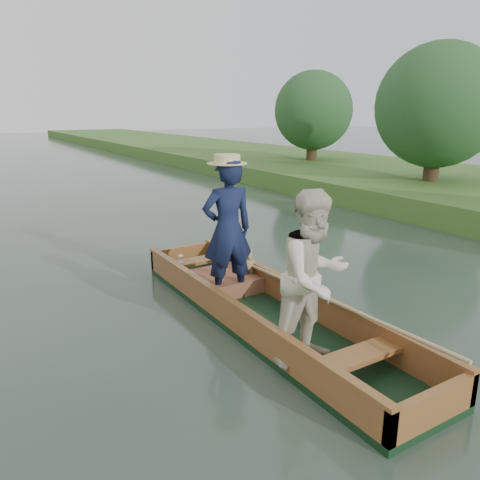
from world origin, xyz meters
TOP-DOWN VIEW (x-y plane):
  - ground at (0.00, 0.00)m, footprint 120.00×120.00m
  - trees_far at (-0.41, 7.40)m, footprint 22.70×14.63m
  - punt at (-0.08, -0.16)m, footprint 1.20×5.00m

SIDE VIEW (x-z plane):
  - ground at x=0.00m, z-range 0.00..0.00m
  - punt at x=-0.08m, z-range -0.31..1.73m
  - trees_far at x=-0.41m, z-range 0.26..4.76m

